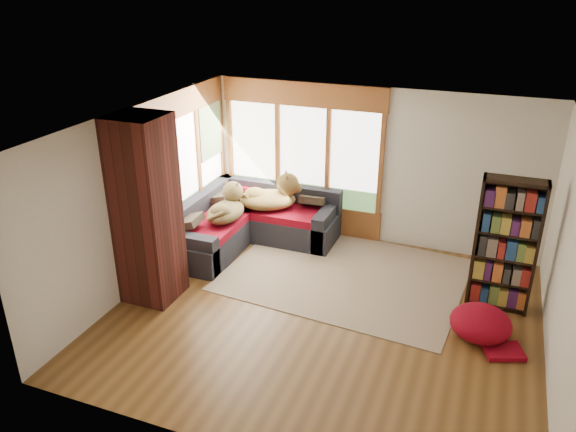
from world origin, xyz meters
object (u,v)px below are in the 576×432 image
Objects in this scene: brick_chimney at (146,211)px; sectional_sofa at (244,224)px; dog_tan at (272,195)px; dog_brindle at (227,206)px; bookshelf at (505,246)px; pouf at (481,322)px; area_rug at (345,274)px.

sectional_sofa is (0.45, 2.05, -1.00)m from brick_chimney.
dog_tan is 1.24× the size of dog_brindle.
bookshelf is 1.10m from pouf.
dog_brindle is at bearing -96.63° from sectional_sofa.
bookshelf reaches higher than dog_tan.
brick_chimney is 1.74m from dog_brindle.
area_rug is at bearing -95.36° from dog_brindle.
brick_chimney is 4.77m from bookshelf.
dog_tan reaches higher than sectional_sofa.
dog_brindle is (0.36, 1.62, -0.53)m from brick_chimney.
sectional_sofa is 2.03m from area_rug.
sectional_sofa is 1.99× the size of dog_tan.
brick_chimney is 0.76× the size of area_rug.
dog_tan is (-1.49, 0.75, 0.80)m from area_rug.
dog_tan is 0.82m from dog_brindle.
bookshelf is at bearing -94.72° from dog_brindle.
area_rug is 1.84× the size of bookshelf.
brick_chimney reaches higher than area_rug.
pouf is 0.69× the size of dog_tan.
area_rug is 4.53× the size of pouf.
brick_chimney reaches higher than bookshelf.
brick_chimney is 2.47m from dog_tan.
dog_tan is at bearing 167.11° from bookshelf.
brick_chimney reaches higher than dog_tan.
sectional_sofa is at bearing 159.79° from pouf.
bookshelf is 3.76m from dog_tan.
pouf is at bearing -106.19° from dog_brindle.
bookshelf is (2.17, -0.08, 0.93)m from area_rug.
brick_chimney is 1.18× the size of sectional_sofa.
dog_brindle is at bearing 177.19° from bookshelf.
sectional_sofa is at bearing 77.71° from brick_chimney.
area_rug is 2.21m from pouf.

